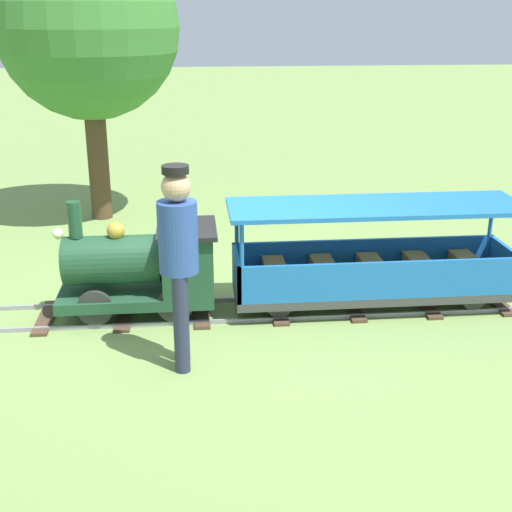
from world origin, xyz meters
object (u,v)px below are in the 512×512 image
object	(u,v)px
conductor_person	(179,252)
oak_tree_far	(88,29)
passenger_car	(373,265)
locomotive	(145,266)

from	to	relation	value
conductor_person	oak_tree_far	world-z (taller)	oak_tree_far
passenger_car	conductor_person	size ratio (longest dim) A/B	1.67
passenger_car	oak_tree_far	world-z (taller)	oak_tree_far
locomotive	conductor_person	world-z (taller)	conductor_person
oak_tree_far	passenger_car	bearing A→B (deg)	-138.88
passenger_car	oak_tree_far	size ratio (longest dim) A/B	0.75
locomotive	oak_tree_far	xyz separation A→B (m)	(3.31, 0.78, 1.97)
passenger_car	oak_tree_far	xyz separation A→B (m)	(3.31, 2.89, 2.03)
locomotive	conductor_person	distance (m)	1.15
locomotive	passenger_car	size ratio (longest dim) A/B	0.54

